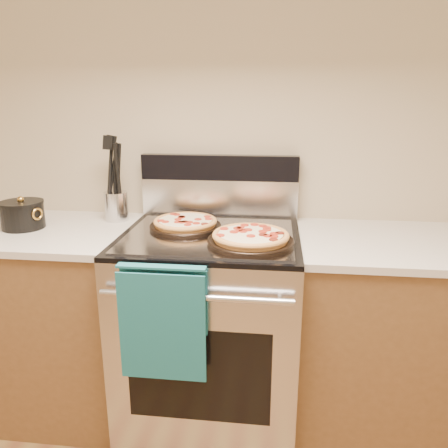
# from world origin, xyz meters

# --- Properties ---
(wall_back) EXTENTS (4.00, 0.00, 4.00)m
(wall_back) POSITION_xyz_m (0.00, 2.00, 1.35)
(wall_back) COLOR tan
(wall_back) RESTS_ON ground
(range_body) EXTENTS (0.76, 0.68, 0.90)m
(range_body) POSITION_xyz_m (0.00, 1.65, 0.45)
(range_body) COLOR #B7B7BC
(range_body) RESTS_ON ground
(oven_window) EXTENTS (0.56, 0.01, 0.40)m
(oven_window) POSITION_xyz_m (0.00, 1.31, 0.45)
(oven_window) COLOR black
(oven_window) RESTS_ON range_body
(cooktop) EXTENTS (0.76, 0.68, 0.02)m
(cooktop) POSITION_xyz_m (0.00, 1.65, 0.91)
(cooktop) COLOR black
(cooktop) RESTS_ON range_body
(backsplash_lower) EXTENTS (0.76, 0.06, 0.18)m
(backsplash_lower) POSITION_xyz_m (0.00, 1.96, 1.01)
(backsplash_lower) COLOR silver
(backsplash_lower) RESTS_ON cooktop
(backsplash_upper) EXTENTS (0.76, 0.06, 0.12)m
(backsplash_upper) POSITION_xyz_m (0.00, 1.96, 1.16)
(backsplash_upper) COLOR black
(backsplash_upper) RESTS_ON backsplash_lower
(oven_handle) EXTENTS (0.70, 0.03, 0.03)m
(oven_handle) POSITION_xyz_m (0.00, 1.27, 0.80)
(oven_handle) COLOR silver
(oven_handle) RESTS_ON range_body
(dish_towel) EXTENTS (0.32, 0.05, 0.42)m
(dish_towel) POSITION_xyz_m (-0.12, 1.27, 0.70)
(dish_towel) COLOR #166F5E
(dish_towel) RESTS_ON oven_handle
(foil_sheet) EXTENTS (0.70, 0.55, 0.01)m
(foil_sheet) POSITION_xyz_m (0.00, 1.62, 0.92)
(foil_sheet) COLOR gray
(foil_sheet) RESTS_ON cooktop
(cabinet_left) EXTENTS (1.00, 0.62, 0.88)m
(cabinet_left) POSITION_xyz_m (-0.88, 1.68, 0.44)
(cabinet_left) COLOR brown
(cabinet_left) RESTS_ON ground
(countertop_left) EXTENTS (1.02, 0.64, 0.03)m
(countertop_left) POSITION_xyz_m (-0.88, 1.68, 0.90)
(countertop_left) COLOR beige
(countertop_left) RESTS_ON cabinet_left
(cabinet_right) EXTENTS (1.00, 0.62, 0.88)m
(cabinet_right) POSITION_xyz_m (0.88, 1.68, 0.44)
(cabinet_right) COLOR brown
(cabinet_right) RESTS_ON ground
(countertop_right) EXTENTS (1.02, 0.64, 0.03)m
(countertop_right) POSITION_xyz_m (0.88, 1.68, 0.90)
(countertop_right) COLOR beige
(countertop_right) RESTS_ON cabinet_right
(pepperoni_pizza_back) EXTENTS (0.41, 0.41, 0.04)m
(pepperoni_pizza_back) POSITION_xyz_m (-0.12, 1.71, 0.95)
(pepperoni_pizza_back) COLOR #BD7239
(pepperoni_pizza_back) RESTS_ON foil_sheet
(pepperoni_pizza_front) EXTENTS (0.43, 0.43, 0.05)m
(pepperoni_pizza_front) POSITION_xyz_m (0.18, 1.53, 0.95)
(pepperoni_pizza_front) COLOR #BD7239
(pepperoni_pizza_front) RESTS_ON foil_sheet
(utensil_crock) EXTENTS (0.12, 0.12, 0.14)m
(utensil_crock) POSITION_xyz_m (-0.49, 1.85, 0.98)
(utensil_crock) COLOR silver
(utensil_crock) RESTS_ON countertop_left
(saucepan) EXTENTS (0.24, 0.24, 0.11)m
(saucepan) POSITION_xyz_m (-0.87, 1.67, 0.97)
(saucepan) COLOR black
(saucepan) RESTS_ON countertop_left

